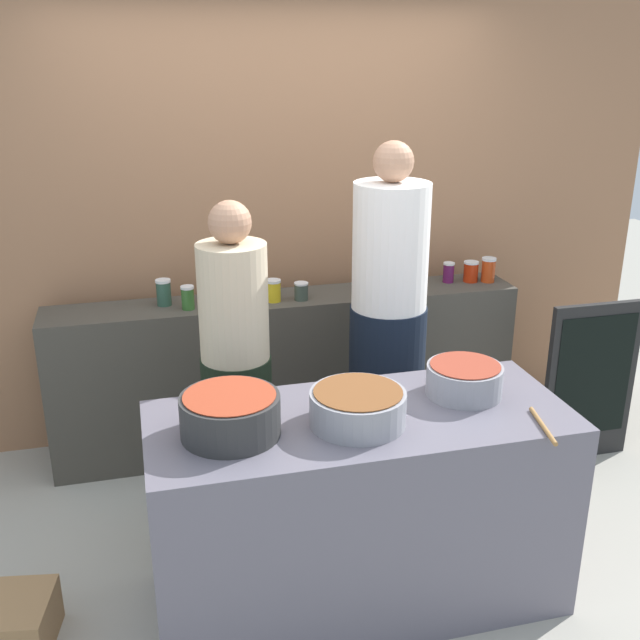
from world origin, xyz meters
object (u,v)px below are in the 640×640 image
chalkboard_sign (590,382)px  cook_with_tongs (237,386)px  cooking_pot_left (230,415)px  wooden_spoon (543,426)px  cooking_pot_center (358,408)px  preserve_jar_0 (164,292)px  preserve_jar_8 (488,270)px  cooking_pot_right (464,380)px  bread_crate (5,624)px  preserve_jar_2 (210,291)px  preserve_jar_3 (273,290)px  preserve_jar_7 (471,272)px  preserve_jar_6 (449,272)px  preserve_jar_1 (188,297)px  cook_in_cap (387,341)px  preserve_jar_4 (301,291)px  preserve_jar_5 (384,281)px

chalkboard_sign → cook_with_tongs: bearing=-176.5°
cooking_pot_left → chalkboard_sign: size_ratio=0.40×
wooden_spoon → cook_with_tongs: (-1.05, 0.95, -0.14)m
cooking_pot_center → preserve_jar_0: bearing=113.4°
cooking_pot_left → chalkboard_sign: cooking_pot_left is taller
preserve_jar_8 → cooking_pot_right: size_ratio=0.47×
wooden_spoon → bread_crate: wooden_spoon is taller
preserve_jar_2 → preserve_jar_3: (0.34, -0.10, 0.00)m
preserve_jar_2 → bread_crate: 1.93m
preserve_jar_0 → preserve_jar_2: bearing=2.6°
preserve_jar_3 → cooking_pot_center: (0.05, -1.41, -0.04)m
preserve_jar_7 → cook_with_tongs: (-1.54, -0.74, -0.24)m
preserve_jar_3 → preserve_jar_6: preserve_jar_3 is taller
preserve_jar_1 → preserve_jar_2: size_ratio=1.11×
preserve_jar_8 → wooden_spoon: preserve_jar_8 is taller
preserve_jar_0 → cook_in_cap: 1.25m
preserve_jar_0 → bread_crate: (-0.76, -1.37, -0.89)m
wooden_spoon → cook_with_tongs: 1.42m
cooking_pot_left → wooden_spoon: 1.20m
cooking_pot_center → bread_crate: 1.64m
preserve_jar_8 → chalkboard_sign: (0.38, -0.59, -0.52)m
wooden_spoon → chalkboard_sign: chalkboard_sign is taller
preserve_jar_2 → preserve_jar_6: preserve_jar_6 is taller
preserve_jar_2 → chalkboard_sign: bearing=-17.6°
cook_with_tongs → cook_in_cap: cook_in_cap is taller
preserve_jar_4 → chalkboard_sign: bearing=-19.1°
preserve_jar_2 → preserve_jar_8: preserve_jar_8 is taller
preserve_jar_5 → preserve_jar_2: bearing=176.8°
preserve_jar_0 → preserve_jar_3: (0.59, -0.09, -0.01)m
cooking_pot_right → preserve_jar_1: bearing=129.5°
preserve_jar_3 → cook_in_cap: (0.49, -0.53, -0.15)m
preserve_jar_2 → preserve_jar_4: preserve_jar_2 is taller
preserve_jar_2 → chalkboard_sign: 2.20m
cook_with_tongs → chalkboard_sign: (2.02, 0.12, -0.27)m
preserve_jar_0 → cooking_pot_right: 1.79m
preserve_jar_6 → preserve_jar_7: bearing=-9.4°
preserve_jar_7 → preserve_jar_5: bearing=-177.3°
preserve_jar_6 → cooking_pot_center: 1.83m
preserve_jar_0 → preserve_jar_5: (1.26, -0.04, -0.02)m
preserve_jar_3 → cook_with_tongs: size_ratio=0.08×
preserve_jar_1 → cook_in_cap: 1.10m
preserve_jar_1 → cook_with_tongs: size_ratio=0.08×
preserve_jar_4 → preserve_jar_8: bearing=2.6°
preserve_jar_0 → preserve_jar_7: preserve_jar_0 is taller
preserve_jar_6 → preserve_jar_8: (0.24, -0.05, 0.01)m
preserve_jar_0 → chalkboard_sign: bearing=-15.5°
preserve_jar_4 → preserve_jar_5: 0.51m
preserve_jar_5 → cooking_pot_left: size_ratio=0.29×
preserve_jar_3 → chalkboard_sign: preserve_jar_3 is taller
preserve_jar_7 → cooking_pot_center: size_ratio=0.33×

